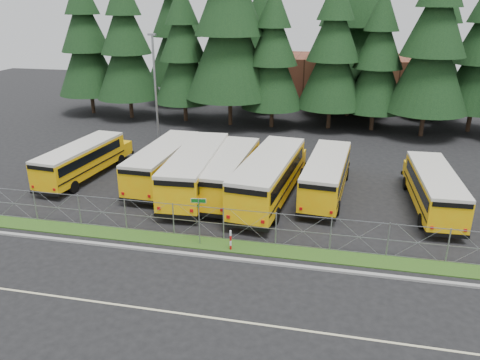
% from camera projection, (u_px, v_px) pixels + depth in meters
% --- Properties ---
extents(ground, '(120.00, 120.00, 0.00)m').
position_uv_depth(ground, '(244.00, 233.00, 27.63)').
color(ground, black).
rests_on(ground, ground).
extents(curb, '(50.00, 0.25, 0.12)m').
position_uv_depth(curb, '(232.00, 259.00, 24.78)').
color(curb, gray).
rests_on(curb, ground).
extents(grass_verge, '(50.00, 1.40, 0.06)m').
position_uv_depth(grass_verge, '(238.00, 247.00, 26.06)').
color(grass_verge, '#204313').
rests_on(grass_verge, ground).
extents(road_lane_line, '(50.00, 0.12, 0.01)m').
position_uv_depth(road_lane_line, '(207.00, 317.00, 20.33)').
color(road_lane_line, beige).
rests_on(road_lane_line, ground).
extents(chainlink_fence, '(44.00, 0.10, 2.00)m').
position_uv_depth(chainlink_fence, '(241.00, 226.00, 26.35)').
color(chainlink_fence, gray).
rests_on(chainlink_fence, ground).
extents(brick_building, '(22.00, 10.00, 6.00)m').
position_uv_depth(brick_building, '(350.00, 80.00, 61.83)').
color(brick_building, brown).
rests_on(brick_building, ground).
extents(bus_0, '(3.38, 10.37, 2.67)m').
position_uv_depth(bus_0, '(84.00, 161.00, 35.83)').
color(bus_0, '#FDAA08').
rests_on(bus_0, ground).
extents(bus_2, '(2.97, 11.02, 2.87)m').
position_uv_depth(bus_2, '(165.00, 164.00, 34.94)').
color(bus_2, '#FDAA08').
rests_on(bus_2, ground).
extents(bus_3, '(3.38, 12.06, 3.13)m').
position_uv_depth(bus_3, '(197.00, 171.00, 33.07)').
color(bus_3, '#FDAA08').
rests_on(bus_3, ground).
extents(bus_4, '(3.03, 11.17, 2.91)m').
position_uv_depth(bus_4, '(229.00, 173.00, 32.98)').
color(bus_4, '#FDAA08').
rests_on(bus_4, ground).
extents(bus_5, '(4.12, 12.43, 3.20)m').
position_uv_depth(bus_5, '(270.00, 178.00, 31.68)').
color(bus_5, '#FDAA08').
rests_on(bus_5, ground).
extents(bus_6, '(3.44, 10.92, 2.82)m').
position_uv_depth(bus_6, '(327.00, 176.00, 32.56)').
color(bus_6, '#FDAA08').
rests_on(bus_6, ground).
extents(bus_east, '(2.78, 10.38, 2.70)m').
position_uv_depth(bus_east, '(433.00, 190.00, 30.33)').
color(bus_east, '#FDAA08').
rests_on(bus_east, ground).
extents(street_sign, '(0.83, 0.55, 2.81)m').
position_uv_depth(street_sign, '(199.00, 212.00, 25.66)').
color(street_sign, gray).
rests_on(street_sign, ground).
extents(striped_bollard, '(0.11, 0.11, 1.20)m').
position_uv_depth(striped_bollard, '(231.00, 240.00, 25.56)').
color(striped_bollard, '#B20C0C').
rests_on(striped_bollard, ground).
extents(light_standard, '(0.70, 0.35, 10.14)m').
position_uv_depth(light_standard, '(155.00, 87.00, 42.45)').
color(light_standard, gray).
rests_on(light_standard, ground).
extents(conifer_0, '(7.28, 7.28, 16.09)m').
position_uv_depth(conifer_0, '(86.00, 44.00, 54.07)').
color(conifer_0, black).
rests_on(conifer_0, ground).
extents(conifer_1, '(7.26, 7.26, 16.05)m').
position_uv_depth(conifer_1, '(126.00, 46.00, 51.88)').
color(conifer_1, black).
rests_on(conifer_1, ground).
extents(conifer_2, '(6.70, 6.70, 14.82)m').
position_uv_depth(conifer_2, '(183.00, 54.00, 50.69)').
color(conifer_2, black).
rests_on(conifer_2, ground).
extents(conifer_3, '(9.47, 9.47, 20.93)m').
position_uv_depth(conifer_3, '(230.00, 25.00, 47.81)').
color(conifer_3, black).
rests_on(conifer_3, ground).
extents(conifer_4, '(6.59, 6.59, 14.56)m').
position_uv_depth(conifer_4, '(273.00, 58.00, 48.14)').
color(conifer_4, black).
rests_on(conifer_4, ground).
extents(conifer_5, '(7.07, 7.07, 15.63)m').
position_uv_depth(conifer_5, '(333.00, 53.00, 47.46)').
color(conifer_5, black).
rests_on(conifer_5, ground).
extents(conifer_6, '(6.43, 6.43, 14.22)m').
position_uv_depth(conifer_6, '(378.00, 61.00, 46.99)').
color(conifer_6, black).
rests_on(conifer_6, ground).
extents(conifer_7, '(7.86, 7.86, 17.39)m').
position_uv_depth(conifer_7, '(433.00, 47.00, 44.23)').
color(conifer_7, black).
rests_on(conifer_7, ground).
extents(conifer_10, '(8.57, 8.57, 18.95)m').
position_uv_depth(conifer_10, '(178.00, 29.00, 58.72)').
color(conifer_10, black).
rests_on(conifer_10, ground).
extents(conifer_11, '(6.69, 6.69, 14.80)m').
position_uv_depth(conifer_11, '(260.00, 49.00, 55.50)').
color(conifer_11, black).
rests_on(conifer_11, ground).
extents(conifer_12, '(10.13, 10.13, 22.40)m').
position_uv_depth(conifer_12, '(355.00, 16.00, 51.47)').
color(conifer_12, black).
rests_on(conifer_12, ground).
extents(conifer_13, '(6.76, 6.76, 14.95)m').
position_uv_depth(conifer_13, '(441.00, 52.00, 51.74)').
color(conifer_13, black).
rests_on(conifer_13, ground).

